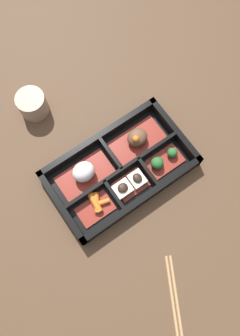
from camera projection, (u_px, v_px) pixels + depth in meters
ground_plane at (120, 171)px, 0.80m from camera, size 3.00×3.00×0.00m
bento_base at (120, 170)px, 0.79m from camera, size 0.34×0.20×0.01m
bento_rim at (121, 169)px, 0.77m from camera, size 0.34×0.20×0.04m
bowl_rice at (84, 173)px, 0.76m from camera, size 0.13×0.07×0.05m
bowl_stew at (137, 139)px, 0.79m from camera, size 0.13×0.07×0.05m
bowl_carrots at (96, 206)px, 0.75m from camera, size 0.08×0.06×0.02m
bowl_tofu at (130, 185)px, 0.76m from camera, size 0.08×0.05×0.03m
bowl_greens at (163, 160)px, 0.78m from camera, size 0.09×0.05×0.04m
tea_cup at (32, 104)px, 0.81m from camera, size 0.07×0.07×0.06m
chopsticks at (176, 306)px, 0.71m from camera, size 0.12×0.19×0.01m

